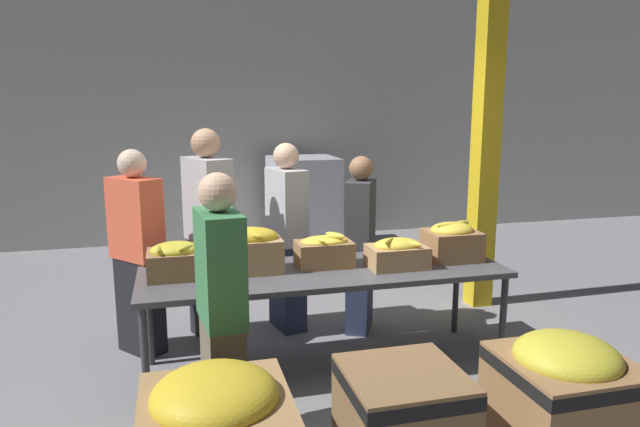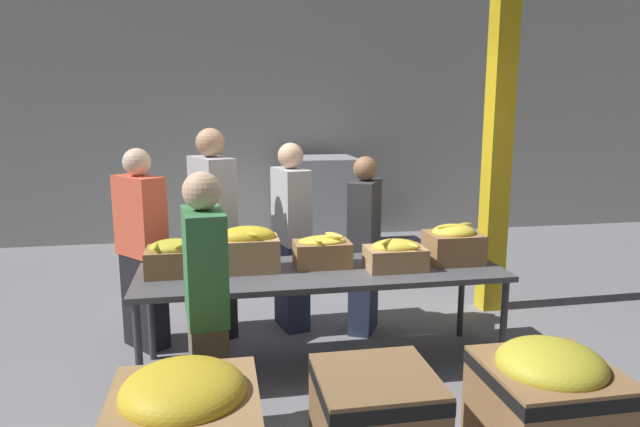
# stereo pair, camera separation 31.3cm
# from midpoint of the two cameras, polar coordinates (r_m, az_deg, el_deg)

# --- Properties ---
(ground_plane) EXTENTS (30.00, 30.00, 0.00)m
(ground_plane) POSITION_cam_midpoint_polar(r_m,az_deg,el_deg) (4.40, -1.65, -15.03)
(ground_plane) COLOR gray
(wall_back) EXTENTS (16.00, 0.08, 4.00)m
(wall_back) POSITION_cam_midpoint_polar(r_m,az_deg,el_deg) (8.24, -8.60, 11.26)
(wall_back) COLOR #B7B7B2
(wall_back) RESTS_ON ground_plane
(sorting_table) EXTENTS (2.62, 0.84, 0.75)m
(sorting_table) POSITION_cam_midpoint_polar(r_m,az_deg,el_deg) (4.14, -1.71, -6.27)
(sorting_table) COLOR #4C4C51
(sorting_table) RESTS_ON ground_plane
(banana_box_0) EXTENTS (0.39, 0.32, 0.25)m
(banana_box_0) POSITION_cam_midpoint_polar(r_m,az_deg,el_deg) (4.08, -16.34, -4.44)
(banana_box_0) COLOR olive
(banana_box_0) RESTS_ON sorting_table
(banana_box_1) EXTENTS (0.45, 0.31, 0.32)m
(banana_box_1) POSITION_cam_midpoint_polar(r_m,az_deg,el_deg) (4.08, -9.23, -3.59)
(banana_box_1) COLOR tan
(banana_box_1) RESTS_ON sorting_table
(banana_box_2) EXTENTS (0.41, 0.30, 0.25)m
(banana_box_2) POSITION_cam_midpoint_polar(r_m,az_deg,el_deg) (4.18, -1.71, -3.76)
(banana_box_2) COLOR olive
(banana_box_2) RESTS_ON sorting_table
(banana_box_3) EXTENTS (0.42, 0.29, 0.23)m
(banana_box_3) POSITION_cam_midpoint_polar(r_m,az_deg,el_deg) (4.17, 5.60, -3.97)
(banana_box_3) COLOR tan
(banana_box_3) RESTS_ON sorting_table
(banana_box_4) EXTENTS (0.39, 0.34, 0.30)m
(banana_box_4) POSITION_cam_midpoint_polar(r_m,az_deg,el_deg) (4.44, 11.08, -2.72)
(banana_box_4) COLOR olive
(banana_box_4) RESTS_ON sorting_table
(volunteer_0) EXTENTS (0.40, 0.52, 1.74)m
(volunteer_0) POSITION_cam_midpoint_polar(r_m,az_deg,el_deg) (4.76, -12.89, -2.26)
(volunteer_0) COLOR black
(volunteer_0) RESTS_ON ground_plane
(volunteer_1) EXTENTS (0.26, 0.44, 1.57)m
(volunteer_1) POSITION_cam_midpoint_polar(r_m,az_deg,el_deg) (3.25, -12.58, -9.90)
(volunteer_1) COLOR #6B604C
(volunteer_1) RESTS_ON ground_plane
(volunteer_2) EXTENTS (0.31, 0.47, 1.61)m
(volunteer_2) POSITION_cam_midpoint_polar(r_m,az_deg,el_deg) (4.87, -5.17, -2.50)
(volunteer_2) COLOR #2D3856
(volunteer_2) RESTS_ON ground_plane
(volunteer_3) EXTENTS (0.37, 0.45, 1.50)m
(volunteer_3) POSITION_cam_midpoint_polar(r_m,az_deg,el_deg) (4.82, 2.19, -3.23)
(volunteer_3) COLOR #2D3856
(volunteer_3) RESTS_ON ground_plane
(volunteer_4) EXTENTS (0.44, 0.47, 1.59)m
(volunteer_4) POSITION_cam_midpoint_polar(r_m,az_deg,el_deg) (4.64, -19.65, -3.84)
(volunteer_4) COLOR black
(volunteer_4) RESTS_ON ground_plane
(donation_bin_2) EXTENTS (0.63, 0.63, 0.77)m
(donation_bin_2) POSITION_cam_midpoint_polar(r_m,az_deg,el_deg) (3.28, 20.53, -17.35)
(donation_bin_2) COLOR olive
(donation_bin_2) RESTS_ON ground_plane
(support_pillar) EXTENTS (0.20, 0.20, 4.00)m
(support_pillar) POSITION_cam_midpoint_polar(r_m,az_deg,el_deg) (5.51, 14.90, 11.32)
(support_pillar) COLOR gold
(support_pillar) RESTS_ON ground_plane
(pallet_stack_0) EXTENTS (0.95, 0.95, 1.23)m
(pallet_stack_0) POSITION_cam_midpoint_polar(r_m,az_deg,el_deg) (7.69, -2.84, 0.98)
(pallet_stack_0) COLOR olive
(pallet_stack_0) RESTS_ON ground_plane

